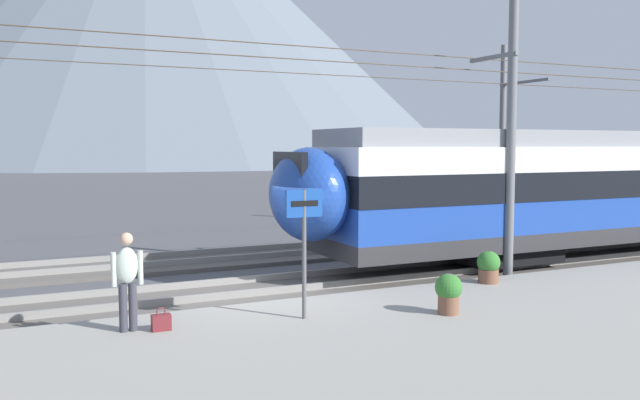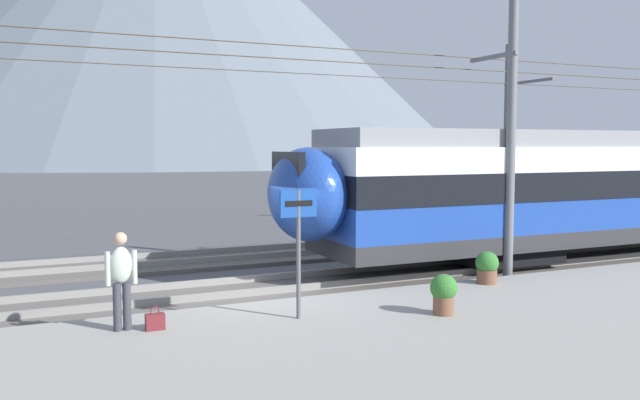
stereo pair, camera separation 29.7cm
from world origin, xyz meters
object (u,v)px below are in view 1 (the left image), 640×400
at_px(handbag_beside_passenger, 161,322).
at_px(platform_sign, 304,224).
at_px(catenary_mast_far_side, 505,132).
at_px(potted_plant_by_shelter, 489,266).
at_px(passenger_walking, 127,276).
at_px(potted_plant_platform_edge, 449,291).
at_px(catenary_mast_mid, 508,119).

bearing_deg(handbag_beside_passenger, platform_sign, -7.53).
distance_m(catenary_mast_far_side, potted_plant_by_shelter, 12.84).
distance_m(passenger_walking, potted_plant_platform_edge, 5.80).
height_order(passenger_walking, handbag_beside_passenger, passenger_walking).
relative_size(passenger_walking, potted_plant_by_shelter, 2.29).
xyz_separation_m(catenary_mast_mid, potted_plant_platform_edge, (-3.96, -2.98, -3.37)).
height_order(platform_sign, potted_plant_platform_edge, platform_sign).
height_order(catenary_mast_mid, potted_plant_by_shelter, catenary_mast_mid).
relative_size(catenary_mast_mid, passenger_walking, 28.46).
relative_size(catenary_mast_mid, potted_plant_platform_edge, 63.19).
bearing_deg(platform_sign, potted_plant_platform_edge, -18.42).
distance_m(catenary_mast_far_side, passenger_walking, 19.33).
bearing_deg(passenger_walking, potted_plant_platform_edge, -13.83).
bearing_deg(catenary_mast_mid, potted_plant_by_shelter, -143.00).
bearing_deg(passenger_walking, platform_sign, -9.79).
distance_m(passenger_walking, potted_plant_by_shelter, 8.16).
distance_m(potted_plant_platform_edge, potted_plant_by_shelter, 3.16).
xyz_separation_m(platform_sign, potted_plant_platform_edge, (2.57, -0.86, -1.29)).
relative_size(catenary_mast_mid, platform_sign, 20.39).
relative_size(platform_sign, handbag_beside_passenger, 5.81).
distance_m(catenary_mast_mid, potted_plant_by_shelter, 3.86).
relative_size(passenger_walking, handbag_beside_passenger, 4.16).
distance_m(platform_sign, handbag_beside_passenger, 3.00).
height_order(catenary_mast_mid, platform_sign, catenary_mast_mid).
bearing_deg(catenary_mast_far_side, potted_plant_by_shelter, -132.53).
bearing_deg(catenary_mast_far_side, potted_plant_platform_edge, -134.65).
bearing_deg(potted_plant_platform_edge, passenger_walking, 166.17).
bearing_deg(platform_sign, passenger_walking, 170.21).
bearing_deg(platform_sign, catenary_mast_far_side, 37.07).
distance_m(catenary_mast_far_side, handbag_beside_passenger, 19.13).
bearing_deg(potted_plant_by_shelter, potted_plant_platform_edge, -143.05).
xyz_separation_m(catenary_mast_far_side, potted_plant_platform_edge, (-10.91, -11.04, -3.25)).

